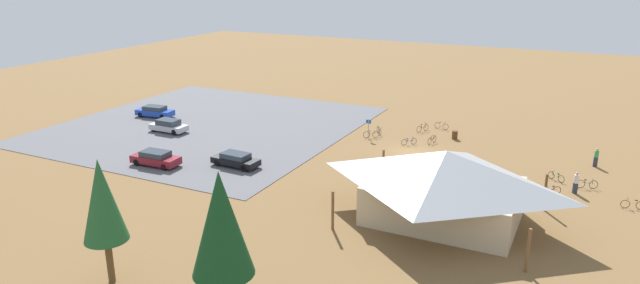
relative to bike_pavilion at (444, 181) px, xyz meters
name	(u,v)px	position (x,y,z in m)	size (l,w,h in m)	color
ground	(410,152)	(6.83, -13.78, -3.03)	(160.00, 160.00, 0.00)	brown
parking_lot_asphalt	(209,125)	(30.87, -12.90, -3.00)	(32.14, 33.21, 0.05)	#56565B
bike_pavilion	(444,181)	(0.00, 0.00, 0.00)	(13.47, 10.63, 5.29)	#C6B28E
trash_bin	(455,135)	(3.92, -20.27, -2.58)	(0.60, 0.60, 0.90)	brown
lot_sign	(368,126)	(12.28, -16.24, -1.62)	(0.56, 0.08, 2.20)	#99999E
pine_midwest	(102,201)	(15.27, 17.13, 2.15)	(2.54, 2.54, 7.70)	brown
pine_mideast	(221,224)	(7.16, 17.02, 2.41)	(3.24, 3.24, 8.31)	brown
bicycle_teal_mid_cluster	(587,184)	(-9.35, -11.26, -2.65)	(1.67, 0.67, 0.80)	black
bicycle_black_by_bin	(432,140)	(5.67, -17.62, -2.66)	(0.58, 1.66, 0.79)	black
bicycle_green_edge_south	(556,177)	(-6.88, -12.02, -2.68)	(1.40, 1.01, 0.73)	black
bicycle_blue_lone_west	(409,142)	(7.68, -16.11, -2.68)	(1.29, 1.24, 0.78)	black
bicycle_red_edge_north	(423,128)	(7.82, -21.47, -2.64)	(0.91, 1.62, 0.91)	black
bicycle_orange_back_row	(371,134)	(12.09, -16.62, -2.64)	(1.52, 0.91, 0.83)	black
bicycle_purple_front_row	(551,191)	(-6.75, -8.39, -2.65)	(1.47, 1.00, 0.85)	black
bicycle_yellow_yard_right	(633,204)	(-12.64, -8.28, -2.67)	(1.72, 0.53, 0.84)	black
bicycle_white_lone_east	(442,126)	(6.17, -23.38, -2.65)	(1.67, 0.48, 0.87)	black
bicycle_silver_yard_center	(379,131)	(11.83, -18.30, -2.63)	(1.05, 1.48, 0.85)	black
car_black_near_entry	(236,160)	(20.02, -2.60, -2.33)	(4.61, 2.01, 1.28)	black
car_silver_second_row	(168,126)	(33.16, -8.63, -2.28)	(4.29, 1.80, 1.41)	#BCBCC1
car_blue_by_curb	(155,111)	(38.99, -12.92, -2.30)	(4.80, 2.31, 1.36)	#1E42B2
car_maroon_far_end	(156,158)	(26.83, 0.48, -2.28)	(4.71, 2.04, 1.38)	maroon
visitor_crossing_yard	(596,157)	(-9.83, -17.42, -2.09)	(0.38, 0.36, 1.77)	#2D3347
visitor_by_pavilion	(576,182)	(-8.49, -9.66, -2.06)	(0.40, 0.38, 1.83)	#2D3347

